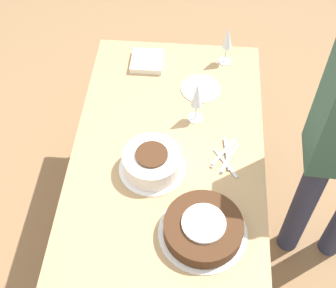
% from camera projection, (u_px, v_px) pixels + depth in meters
% --- Properties ---
extents(ground_plane, '(12.00, 12.00, 0.00)m').
position_uv_depth(ground_plane, '(168.00, 232.00, 2.59)').
color(ground_plane, '#8E6B47').
extents(dining_table, '(1.42, 0.82, 0.74)m').
position_uv_depth(dining_table, '(168.00, 167.00, 2.10)').
color(dining_table, tan).
rests_on(dining_table, ground_plane).
extents(cake_center_white, '(0.28, 0.28, 0.10)m').
position_uv_depth(cake_center_white, '(152.00, 162.00, 1.91)').
color(cake_center_white, white).
rests_on(cake_center_white, dining_table).
extents(cake_front_chocolate, '(0.34, 0.34, 0.08)m').
position_uv_depth(cake_front_chocolate, '(203.00, 228.00, 1.74)').
color(cake_front_chocolate, white).
rests_on(cake_front_chocolate, dining_table).
extents(wine_glass_near, '(0.06, 0.06, 0.21)m').
position_uv_depth(wine_glass_near, '(227.00, 40.00, 2.25)').
color(wine_glass_near, silver).
rests_on(wine_glass_near, dining_table).
extents(wine_glass_far, '(0.07, 0.07, 0.22)m').
position_uv_depth(wine_glass_far, '(197.00, 96.00, 2.01)').
color(wine_glass_far, silver).
rests_on(wine_glass_far, dining_table).
extents(dessert_plate_right, '(0.19, 0.19, 0.01)m').
position_uv_depth(dessert_plate_right, '(201.00, 89.00, 2.23)').
color(dessert_plate_right, silver).
rests_on(dessert_plate_right, dining_table).
extents(fork_pile, '(0.20, 0.12, 0.02)m').
position_uv_depth(fork_pile, '(226.00, 156.00, 1.98)').
color(fork_pile, silver).
rests_on(fork_pile, dining_table).
extents(napkin_stack, '(0.16, 0.16, 0.03)m').
position_uv_depth(napkin_stack, '(147.00, 61.00, 2.33)').
color(napkin_stack, silver).
rests_on(napkin_stack, dining_table).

